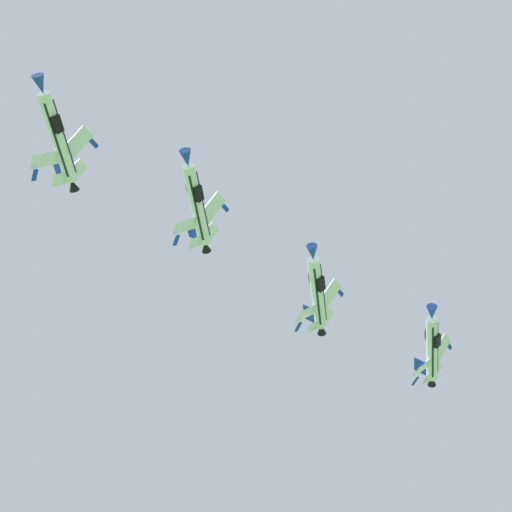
% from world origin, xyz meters
% --- Properties ---
extents(fighter_jet_lead, '(8.21, 15.40, 7.80)m').
position_xyz_m(fighter_jet_lead, '(-37.68, 24.63, 85.14)').
color(fighter_jet_lead, white).
extents(fighter_jet_left_wing, '(8.29, 15.40, 7.65)m').
position_xyz_m(fighter_jet_left_wing, '(-27.79, 41.75, 85.99)').
color(fighter_jet_left_wing, white).
extents(fighter_jet_right_wing, '(8.41, 15.40, 7.41)m').
position_xyz_m(fighter_jet_right_wing, '(-19.42, 61.32, 83.67)').
color(fighter_jet_right_wing, white).
extents(fighter_jet_left_outer, '(8.37, 15.40, 7.50)m').
position_xyz_m(fighter_jet_left_outer, '(-8.87, 79.22, 83.76)').
color(fighter_jet_left_outer, white).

